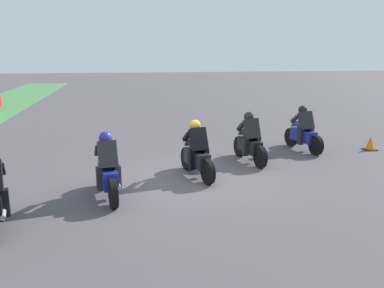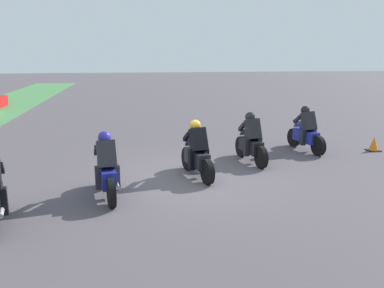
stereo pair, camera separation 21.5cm
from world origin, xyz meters
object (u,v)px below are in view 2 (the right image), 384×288
Objects in this scene: rider_lane_d at (107,170)px; rider_lane_b at (251,142)px; rider_lane_c at (197,154)px; rider_lane_a at (306,133)px; traffic_cone at (374,144)px.

rider_lane_b is at bearing -69.47° from rider_lane_d.
rider_lane_d is (-2.39, 4.12, 0.00)m from rider_lane_b.
rider_lane_c is 2.57m from rider_lane_d.
rider_lane_a is 4.68m from rider_lane_c.
rider_lane_c is 4.17× the size of traffic_cone.
rider_lane_d is (-3.49, 6.36, 0.00)m from rider_lane_a.
rider_lane_d is 9.20m from traffic_cone.
rider_lane_b is (-1.10, 2.24, 0.00)m from rider_lane_a.
rider_lane_a is 1.00× the size of rider_lane_d.
rider_lane_b is 1.00× the size of rider_lane_d.
rider_lane_a is at bearing -73.23° from rider_lane_c.
traffic_cone is at bearing -109.09° from rider_lane_a.
rider_lane_b is 2.19m from rider_lane_c.
rider_lane_a is 2.34m from traffic_cone.
rider_lane_d is at bearing 105.38° from rider_lane_c.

